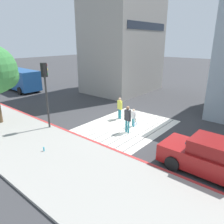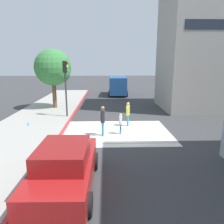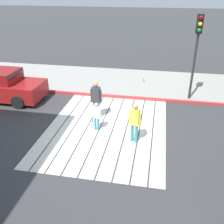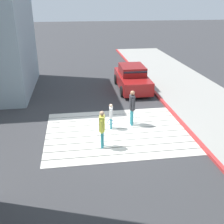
{
  "view_description": "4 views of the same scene",
  "coord_description": "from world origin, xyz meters",
  "px_view_note": "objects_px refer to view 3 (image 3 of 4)",
  "views": [
    {
      "loc": [
        -10.9,
        -7.8,
        5.52
      ],
      "look_at": [
        -0.71,
        0.71,
        1.04
      ],
      "focal_mm": 34.24,
      "sensor_mm": 36.0,
      "label": 1
    },
    {
      "loc": [
        -0.65,
        -12.43,
        4.08
      ],
      "look_at": [
        -0.26,
        0.59,
        1.12
      ],
      "focal_mm": 34.49,
      "sensor_mm": 36.0,
      "label": 2
    },
    {
      "loc": [
        9.14,
        1.95,
        5.48
      ],
      "look_at": [
        0.35,
        0.3,
        0.97
      ],
      "focal_mm": 41.12,
      "sensor_mm": 36.0,
      "label": 3
    },
    {
      "loc": [
        1.8,
        10.73,
        5.69
      ],
      "look_at": [
        0.23,
        0.06,
        1.03
      ],
      "focal_mm": 42.88,
      "sensor_mm": 36.0,
      "label": 4
    }
  ],
  "objects_px": {
    "water_bottle": "(144,80)",
    "pedestrian_adult_trailing": "(135,120)",
    "pedestrian_child_with_racket": "(96,115)",
    "pedestrian_adult_lead": "(96,98)",
    "car_parked_near_curb": "(2,86)",
    "traffic_light_corner": "(197,41)"
  },
  "relations": [
    {
      "from": "car_parked_near_curb",
      "to": "pedestrian_child_with_racket",
      "type": "height_order",
      "value": "car_parked_near_curb"
    },
    {
      "from": "car_parked_near_curb",
      "to": "pedestrian_adult_lead",
      "type": "distance_m",
      "value": 5.45
    },
    {
      "from": "traffic_light_corner",
      "to": "pedestrian_adult_lead",
      "type": "height_order",
      "value": "traffic_light_corner"
    },
    {
      "from": "traffic_light_corner",
      "to": "pedestrian_child_with_racket",
      "type": "xyz_separation_m",
      "value": [
        3.8,
        -4.0,
        -2.35
      ]
    },
    {
      "from": "car_parked_near_curb",
      "to": "traffic_light_corner",
      "type": "bearing_deg",
      "value": 99.37
    },
    {
      "from": "car_parked_near_curb",
      "to": "water_bottle",
      "type": "distance_m",
      "value": 7.97
    },
    {
      "from": "car_parked_near_curb",
      "to": "traffic_light_corner",
      "type": "relative_size",
      "value": 1.02
    },
    {
      "from": "water_bottle",
      "to": "pedestrian_child_with_racket",
      "type": "bearing_deg",
      "value": -14.23
    },
    {
      "from": "pedestrian_adult_lead",
      "to": "pedestrian_child_with_racket",
      "type": "bearing_deg",
      "value": 13.64
    },
    {
      "from": "pedestrian_adult_trailing",
      "to": "pedestrian_child_with_racket",
      "type": "relative_size",
      "value": 1.3
    },
    {
      "from": "water_bottle",
      "to": "pedestrian_adult_lead",
      "type": "relative_size",
      "value": 0.13
    },
    {
      "from": "car_parked_near_curb",
      "to": "pedestrian_child_with_racket",
      "type": "bearing_deg",
      "value": 68.28
    },
    {
      "from": "water_bottle",
      "to": "pedestrian_adult_trailing",
      "type": "bearing_deg",
      "value": 1.12
    },
    {
      "from": "water_bottle",
      "to": "pedestrian_adult_trailing",
      "type": "height_order",
      "value": "pedestrian_adult_trailing"
    },
    {
      "from": "pedestrian_adult_lead",
      "to": "pedestrian_child_with_racket",
      "type": "height_order",
      "value": "pedestrian_adult_lead"
    },
    {
      "from": "traffic_light_corner",
      "to": "pedestrian_adult_lead",
      "type": "xyz_separation_m",
      "value": [
        2.76,
        -4.25,
        -2.03
      ]
    },
    {
      "from": "car_parked_near_curb",
      "to": "water_bottle",
      "type": "bearing_deg",
      "value": 117.44
    },
    {
      "from": "car_parked_near_curb",
      "to": "traffic_light_corner",
      "type": "distance_m",
      "value": 9.97
    },
    {
      "from": "pedestrian_adult_lead",
      "to": "pedestrian_child_with_racket",
      "type": "xyz_separation_m",
      "value": [
        1.04,
        0.25,
        -0.31
      ]
    },
    {
      "from": "water_bottle",
      "to": "pedestrian_adult_lead",
      "type": "xyz_separation_m",
      "value": [
        4.85,
        -1.74,
        0.78
      ]
    },
    {
      "from": "car_parked_near_curb",
      "to": "pedestrian_adult_trailing",
      "type": "height_order",
      "value": "pedestrian_adult_trailing"
    },
    {
      "from": "pedestrian_child_with_racket",
      "to": "car_parked_near_curb",
      "type": "bearing_deg",
      "value": -111.72
    }
  ]
}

